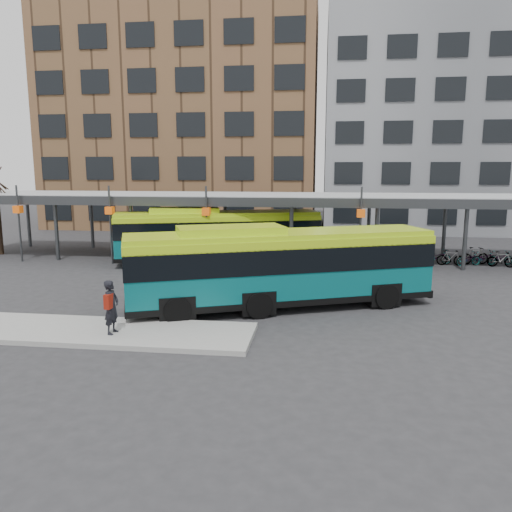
{
  "coord_description": "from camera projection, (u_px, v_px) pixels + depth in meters",
  "views": [
    {
      "loc": [
        3.75,
        -19.19,
        5.87
      ],
      "look_at": [
        0.78,
        3.51,
        1.8
      ],
      "focal_mm": 35.0,
      "sensor_mm": 36.0,
      "label": 1
    }
  ],
  "objects": [
    {
      "name": "bike_rack",
      "position": [
        479.0,
        258.0,
        30.22
      ],
      "size": [
        7.1,
        1.56,
        1.08
      ],
      "color": "slate",
      "rests_on": "ground"
    },
    {
      "name": "boarding_island",
      "position": [
        60.0,
        330.0,
        18.0
      ],
      "size": [
        14.0,
        3.0,
        0.18
      ],
      "primitive_type": "cube",
      "color": "gray",
      "rests_on": "ground"
    },
    {
      "name": "bus_front",
      "position": [
        280.0,
        265.0,
        20.9
      ],
      "size": [
        12.91,
        7.3,
        3.53
      ],
      "rotation": [
        0.0,
        0.0,
        0.38
      ],
      "color": "#08575B",
      "rests_on": "ground"
    },
    {
      "name": "building_brick",
      "position": [
        188.0,
        116.0,
        50.83
      ],
      "size": [
        26.0,
        14.0,
        22.0
      ],
      "primitive_type": "cube",
      "color": "brown",
      "rests_on": "ground"
    },
    {
      "name": "bus_rear",
      "position": [
        217.0,
        234.0,
        31.09
      ],
      "size": [
        12.74,
        6.3,
        3.45
      ],
      "rotation": [
        0.0,
        0.0,
        0.31
      ],
      "color": "#08575B",
      "rests_on": "ground"
    },
    {
      "name": "pedestrian",
      "position": [
        111.0,
        307.0,
        17.2
      ],
      "size": [
        0.5,
        0.72,
        1.89
      ],
      "rotation": [
        0.0,
        0.0,
        1.49
      ],
      "color": "black",
      "rests_on": "boarding_island"
    },
    {
      "name": "ground",
      "position": [
        226.0,
        314.0,
        20.24
      ],
      "size": [
        120.0,
        120.0,
        0.0
      ],
      "primitive_type": "plane",
      "color": "#28282B",
      "rests_on": "ground"
    },
    {
      "name": "canopy",
      "position": [
        262.0,
        198.0,
        32.13
      ],
      "size": [
        40.0,
        6.53,
        4.8
      ],
      "color": "#999B9E",
      "rests_on": "ground"
    },
    {
      "name": "building_grey",
      "position": [
        452.0,
        124.0,
        47.68
      ],
      "size": [
        24.0,
        14.0,
        20.0
      ],
      "primitive_type": "cube",
      "color": "slate",
      "rests_on": "ground"
    }
  ]
}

